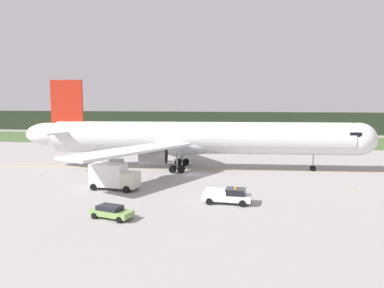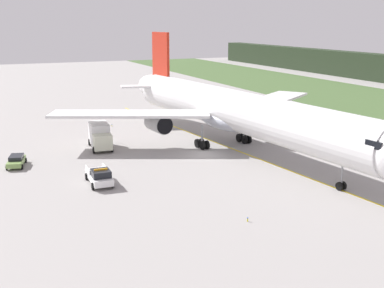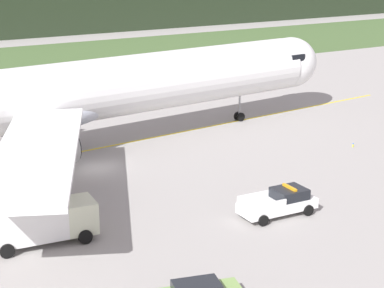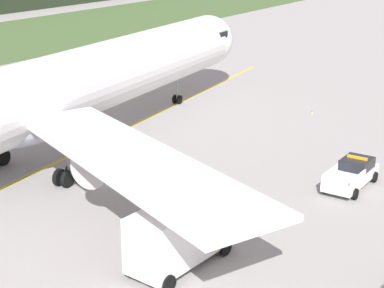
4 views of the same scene
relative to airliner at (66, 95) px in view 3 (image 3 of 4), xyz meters
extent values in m
plane|color=#989391|center=(0.38, -4.80, -5.30)|extent=(320.00, 320.00, 0.00)
cube|color=yellow|center=(0.62, 0.06, -5.29)|extent=(79.29, 8.27, 0.01)
cylinder|color=silver|center=(0.62, 0.06, 0.12)|extent=(50.08, 10.33, 5.38)
ellipsoid|color=silver|center=(26.46, 2.66, 0.12)|extent=(6.42, 5.94, 5.38)
ellipsoid|color=#B1B6C4|center=(-1.85, -0.19, -1.35)|extent=(11.94, 6.76, 2.96)
cube|color=black|center=(25.19, 2.53, 1.06)|extent=(2.30, 5.26, 0.70)
cube|color=silver|center=(-6.76, -12.62, -0.55)|extent=(13.47, 21.87, 0.35)
cylinder|color=#A1A1A1|center=(-4.88, -9.22, -1.77)|extent=(4.16, 2.88, 2.49)
cylinder|color=black|center=(-2.88, -9.02, -1.77)|extent=(0.35, 2.30, 2.29)
cylinder|color=gray|center=(19.45, 1.96, -3.48)|extent=(0.20, 0.20, 2.73)
cylinder|color=black|center=(19.42, 2.21, -4.85)|extent=(0.92, 0.31, 0.90)
cylinder|color=black|center=(19.47, 1.70, -4.85)|extent=(0.92, 0.31, 0.90)
cylinder|color=gray|center=(-3.20, 3.19, -3.33)|extent=(0.28, 0.28, 2.73)
cylinder|color=black|center=(-2.47, 2.91, -4.70)|extent=(1.22, 0.42, 1.20)
cylinder|color=black|center=(-2.54, 3.61, -4.70)|extent=(1.22, 0.42, 1.20)
cylinder|color=black|center=(-3.86, 2.77, -4.70)|extent=(1.22, 0.42, 1.20)
cylinder|color=black|center=(-3.93, 3.47, -4.70)|extent=(1.22, 0.42, 1.20)
cylinder|color=gray|center=(-2.50, -3.76, -3.33)|extent=(0.28, 0.28, 2.73)
cylinder|color=black|center=(-1.84, -3.34, -4.70)|extent=(1.22, 0.42, 1.20)
cylinder|color=black|center=(-1.77, -4.04, -4.70)|extent=(1.22, 0.42, 1.20)
cylinder|color=black|center=(-3.23, -3.48, -4.70)|extent=(1.22, 0.42, 1.20)
cylinder|color=black|center=(-3.16, -4.18, -4.70)|extent=(1.22, 0.42, 1.20)
cube|color=white|center=(7.22, -20.45, -4.57)|extent=(5.51, 2.24, 0.70)
cube|color=black|center=(8.20, -20.49, -3.87)|extent=(2.24, 1.95, 0.70)
cube|color=white|center=(5.95, -19.44, -3.99)|extent=(2.61, 0.20, 0.45)
cube|color=white|center=(5.88, -21.37, -3.99)|extent=(2.61, 0.20, 0.45)
cube|color=orange|center=(8.20, -20.49, -3.44)|extent=(0.25, 1.43, 0.16)
cylinder|color=black|center=(9.11, -19.48, -4.92)|extent=(0.77, 0.27, 0.76)
cylinder|color=black|center=(9.03, -21.56, -4.92)|extent=(0.77, 0.27, 0.76)
cylinder|color=black|center=(5.41, -19.35, -4.92)|extent=(0.77, 0.27, 0.76)
cylinder|color=black|center=(5.33, -21.42, -4.92)|extent=(0.77, 0.27, 0.76)
cube|color=beige|center=(-5.63, -16.82, -3.85)|extent=(2.13, 2.58, 2.00)
cube|color=white|center=(-8.80, -16.51, -3.37)|extent=(4.69, 2.83, 2.96)
cylinder|color=#99999E|center=(-7.91, -16.60, -4.94)|extent=(0.78, 0.18, 1.04)
cylinder|color=#99999E|center=(-9.69, -16.42, -4.94)|extent=(0.78, 0.18, 1.04)
cylinder|color=black|center=(-5.51, -15.63, -4.85)|extent=(0.92, 0.35, 0.90)
cylinder|color=black|center=(-5.75, -18.01, -4.85)|extent=(0.92, 0.35, 0.90)
cylinder|color=black|center=(-10.24, -15.16, -4.85)|extent=(0.92, 0.35, 0.90)
cylinder|color=black|center=(-10.47, -17.55, -4.85)|extent=(0.92, 0.35, 0.90)
cube|color=black|center=(-3.67, -27.93, -4.22)|extent=(2.69, 2.04, 0.45)
cylinder|color=black|center=(-1.80, -27.50, -5.00)|extent=(0.63, 0.32, 0.60)
cylinder|color=yellow|center=(22.99, -11.16, -5.16)|extent=(0.10, 0.10, 0.28)
sphere|color=blue|center=(22.99, -11.16, -4.97)|extent=(0.12, 0.12, 0.12)
camera|label=1|loc=(11.01, -61.16, 6.19)|focal=34.39mm
camera|label=2|loc=(59.23, -32.42, 11.80)|focal=47.74mm
camera|label=3|loc=(-19.60, -54.44, 12.63)|focal=63.40mm
camera|label=4|loc=(-32.62, -33.05, 11.27)|focal=59.59mm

